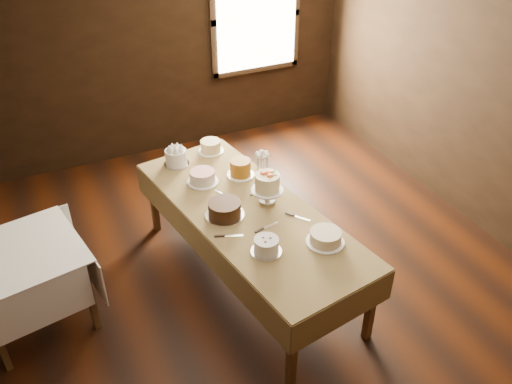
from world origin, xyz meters
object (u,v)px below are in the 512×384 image
Objects in this scene: cake_speckled at (211,147)px; display_table at (248,215)px; cake_swirl at (266,246)px; cake_lattice at (202,178)px; cake_flowers at (267,190)px; cake_server_c at (221,193)px; cake_server_d at (258,186)px; cake_meringue at (176,158)px; cake_server_a at (271,225)px; cake_server_e at (234,236)px; cake_chocolate at (225,209)px; cake_cream at (326,238)px; flower_vase at (262,177)px; cake_server_b at (303,218)px; side_table at (23,261)px; cake_caramel at (240,169)px.

display_table is at bearing -94.12° from cake_speckled.
cake_speckled is at bearing 83.66° from cake_swirl.
cake_flowers is (0.41, -0.55, 0.07)m from cake_lattice.
cake_server_d is at bearing -116.20° from cake_server_c.
cake_swirl is at bearing -82.26° from cake_meringue.
cake_server_e is (-0.33, 0.00, 0.00)m from cake_server_a.
cake_cream is at bearing -49.47° from cake_chocolate.
cake_flowers is 2.30× the size of flower_vase.
cake_server_b is 1.00× the size of cake_server_c.
cake_speckled reaches higher than cake_server_a.
cake_meringue is at bearing 94.99° from cake_server_a.
cake_speckled reaches higher than cake_server_b.
cake_server_c is (0.10, 0.32, -0.06)m from cake_chocolate.
side_table is 3.09× the size of cake_chocolate.
cake_chocolate reaches higher than cake_server_e.
cake_lattice is 0.58m from cake_chocolate.
cake_flowers is (0.21, 0.05, 0.19)m from display_table.
flower_vase is (0.42, 0.00, 0.06)m from cake_server_c.
display_table is at bearing -4.26° from cake_chocolate.
side_table is 3.67× the size of cake_speckled.
cake_flowers reaches higher than flower_vase.
side_table is at bearing -156.78° from cake_speckled.
side_table is 2.12m from cake_server_d.
cake_lattice is at bearing -118.77° from cake_speckled.
cake_chocolate is at bearing 100.40° from cake_swirl.
cake_flowers reaches higher than cake_server_a.
cake_server_c is at bearing 90.76° from cake_swirl.
flower_vase is (0.63, -0.67, -0.01)m from cake_meringue.
side_table is 8.25× the size of flower_vase.
side_table is 4.45× the size of cake_server_e.
cake_swirl is (-0.28, -1.13, -0.02)m from cake_caramel.
cake_chocolate is 0.34m from cake_server_c.
cake_server_d is (0.46, 0.29, -0.06)m from cake_chocolate.
cake_chocolate is 0.43m from cake_server_a.
cake_flowers is at bearing -6.16° from side_table.
cake_meringue is 1.25× the size of cake_server_a.
cake_server_a is (0.40, -1.30, -0.07)m from cake_meringue.
cake_server_c reaches higher than side_table.
cake_lattice is 1.01× the size of cake_flowers.
cake_server_b is at bearing -84.23° from flower_vase.
cake_lattice is at bearing 95.60° from cake_server_a.
cake_cream is 1.13m from cake_server_c.
side_table is at bearing 171.11° from cake_chocolate.
cake_meringue is 1.25× the size of cake_server_c.
cake_speckled is 0.80m from flower_vase.
display_table is 10.01× the size of cake_caramel.
cake_server_c is at bearing 109.46° from display_table.
cake_chocolate is at bearing 143.14° from cake_server_c.
flower_vase is at bearing -57.63° from cake_caramel.
cake_caramel is 1.11× the size of cake_server_c.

